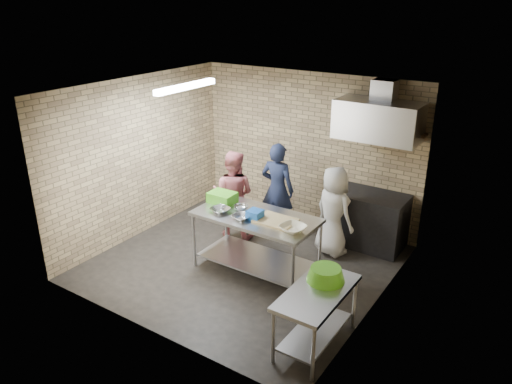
% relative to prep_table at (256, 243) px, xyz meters
% --- Properties ---
extents(floor, '(4.20, 4.20, 0.00)m').
position_rel_prep_table_xyz_m(floor, '(-0.27, 0.06, -0.45)').
color(floor, black).
rests_on(floor, ground).
extents(ceiling, '(4.20, 4.20, 0.00)m').
position_rel_prep_table_xyz_m(ceiling, '(-0.27, 0.06, 2.25)').
color(ceiling, black).
rests_on(ceiling, ground).
extents(back_wall, '(4.20, 0.06, 2.70)m').
position_rel_prep_table_xyz_m(back_wall, '(-0.27, 2.06, 0.90)').
color(back_wall, tan).
rests_on(back_wall, ground).
extents(front_wall, '(4.20, 0.06, 2.70)m').
position_rel_prep_table_xyz_m(front_wall, '(-0.27, -1.94, 0.90)').
color(front_wall, tan).
rests_on(front_wall, ground).
extents(left_wall, '(0.06, 4.00, 2.70)m').
position_rel_prep_table_xyz_m(left_wall, '(-2.37, 0.06, 0.90)').
color(left_wall, tan).
rests_on(left_wall, ground).
extents(right_wall, '(0.06, 4.00, 2.70)m').
position_rel_prep_table_xyz_m(right_wall, '(1.83, 0.06, 0.90)').
color(right_wall, tan).
rests_on(right_wall, ground).
extents(prep_table, '(1.82, 0.91, 0.91)m').
position_rel_prep_table_xyz_m(prep_table, '(0.00, 0.00, 0.00)').
color(prep_table, silver).
rests_on(prep_table, floor).
extents(side_counter, '(0.60, 1.20, 0.75)m').
position_rel_prep_table_xyz_m(side_counter, '(1.53, -1.04, -0.08)').
color(side_counter, silver).
rests_on(side_counter, floor).
extents(stove, '(1.20, 0.70, 0.90)m').
position_rel_prep_table_xyz_m(stove, '(1.08, 1.71, -0.00)').
color(stove, black).
rests_on(stove, floor).
extents(range_hood, '(1.30, 0.60, 0.60)m').
position_rel_prep_table_xyz_m(range_hood, '(1.08, 1.76, 1.65)').
color(range_hood, silver).
rests_on(range_hood, back_wall).
extents(hood_duct, '(0.35, 0.30, 0.30)m').
position_rel_prep_table_xyz_m(hood_duct, '(1.08, 1.91, 2.10)').
color(hood_duct, '#A5A8AD').
rests_on(hood_duct, back_wall).
extents(wall_shelf, '(0.80, 0.20, 0.04)m').
position_rel_prep_table_xyz_m(wall_shelf, '(1.38, 1.95, 1.47)').
color(wall_shelf, '#3F2B19').
rests_on(wall_shelf, back_wall).
extents(fluorescent_fixture, '(0.10, 1.25, 0.08)m').
position_rel_prep_table_xyz_m(fluorescent_fixture, '(-1.27, 0.06, 2.19)').
color(fluorescent_fixture, white).
rests_on(fluorescent_fixture, ceiling).
extents(green_crate, '(0.40, 0.30, 0.16)m').
position_rel_prep_table_xyz_m(green_crate, '(-0.70, 0.12, 0.53)').
color(green_crate, green).
rests_on(green_crate, prep_table).
extents(blue_tub, '(0.20, 0.20, 0.13)m').
position_rel_prep_table_xyz_m(blue_tub, '(0.05, -0.10, 0.52)').
color(blue_tub, blue).
rests_on(blue_tub, prep_table).
extents(cutting_board, '(0.56, 0.42, 0.03)m').
position_rel_prep_table_xyz_m(cutting_board, '(0.35, -0.02, 0.47)').
color(cutting_board, '#D2B479').
rests_on(cutting_board, prep_table).
extents(mixing_bowl_a, '(0.33, 0.33, 0.07)m').
position_rel_prep_table_xyz_m(mixing_bowl_a, '(-0.50, -0.20, 0.49)').
color(mixing_bowl_a, '#AAADB1').
rests_on(mixing_bowl_a, prep_table).
extents(mixing_bowl_b, '(0.25, 0.25, 0.07)m').
position_rel_prep_table_xyz_m(mixing_bowl_b, '(-0.30, 0.05, 0.49)').
color(mixing_bowl_b, '#ACAFB3').
rests_on(mixing_bowl_b, prep_table).
extents(mixing_bowl_c, '(0.31, 0.31, 0.06)m').
position_rel_prep_table_xyz_m(mixing_bowl_c, '(-0.10, -0.22, 0.49)').
color(mixing_bowl_c, silver).
rests_on(mixing_bowl_c, prep_table).
extents(ceramic_bowl, '(0.41, 0.41, 0.09)m').
position_rel_prep_table_xyz_m(ceramic_bowl, '(0.70, -0.15, 0.50)').
color(ceramic_bowl, beige).
rests_on(ceramic_bowl, prep_table).
extents(green_basin, '(0.46, 0.46, 0.17)m').
position_rel_prep_table_xyz_m(green_basin, '(1.51, -0.79, 0.38)').
color(green_basin, '#59C626').
rests_on(green_basin, side_counter).
extents(bottle_red, '(0.07, 0.07, 0.18)m').
position_rel_prep_table_xyz_m(bottle_red, '(1.13, 1.95, 1.58)').
color(bottle_red, '#B22619').
rests_on(bottle_red, wall_shelf).
extents(man_navy, '(0.63, 0.44, 1.63)m').
position_rel_prep_table_xyz_m(man_navy, '(-0.38, 1.24, 0.36)').
color(man_navy, black).
rests_on(man_navy, floor).
extents(woman_pink, '(0.87, 0.75, 1.53)m').
position_rel_prep_table_xyz_m(woman_pink, '(-0.95, 0.74, 0.31)').
color(woman_pink, '#C76970').
rests_on(woman_pink, floor).
extents(woman_white, '(0.83, 0.69, 1.46)m').
position_rel_prep_table_xyz_m(woman_white, '(0.72, 1.13, 0.28)').
color(woman_white, silver).
rests_on(woman_white, floor).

